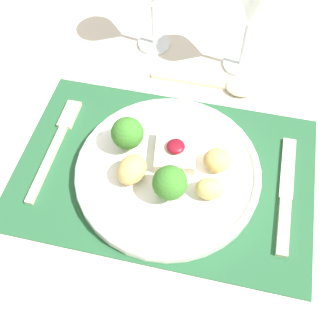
% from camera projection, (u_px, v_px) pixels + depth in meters
% --- Properties ---
extents(ground_plane, '(8.00, 8.00, 0.00)m').
position_uv_depth(ground_plane, '(166.00, 296.00, 1.24)').
color(ground_plane, gray).
extents(dining_table, '(1.40, 1.21, 0.75)m').
position_uv_depth(dining_table, '(165.00, 196.00, 0.67)').
color(dining_table, beige).
rests_on(dining_table, ground_plane).
extents(placemat, '(0.45, 0.30, 0.00)m').
position_uv_depth(placemat, '(164.00, 171.00, 0.60)').
color(placemat, '#235633').
rests_on(placemat, dining_table).
extents(dinner_plate, '(0.28, 0.28, 0.08)m').
position_uv_depth(dinner_plate, '(167.00, 169.00, 0.59)').
color(dinner_plate, white).
rests_on(dinner_plate, placemat).
extents(fork, '(0.02, 0.20, 0.01)m').
position_uv_depth(fork, '(57.00, 141.00, 0.63)').
color(fork, beige).
rests_on(fork, placemat).
extents(knife, '(0.02, 0.20, 0.01)m').
position_uv_depth(knife, '(285.00, 201.00, 0.57)').
color(knife, beige).
rests_on(knife, placemat).
extents(spoon, '(0.18, 0.04, 0.02)m').
position_uv_depth(spoon, '(229.00, 86.00, 0.69)').
color(spoon, beige).
rests_on(spoon, dining_table).
extents(wine_glass_near, '(0.08, 0.08, 0.18)m').
position_uv_depth(wine_glass_near, '(252.00, 6.00, 0.62)').
color(wine_glass_near, white).
rests_on(wine_glass_near, dining_table).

